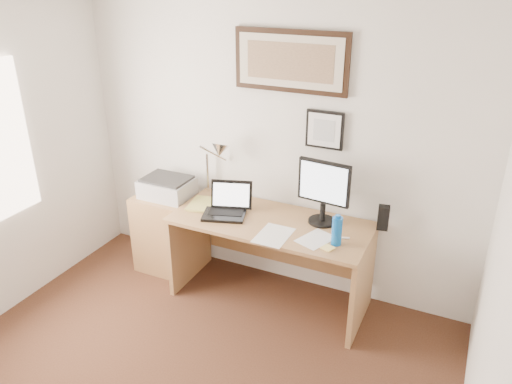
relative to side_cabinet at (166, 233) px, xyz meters
The scene contains 18 objects.
wall_back 1.32m from the side_cabinet, 19.18° to the left, with size 3.50×0.02×2.50m, color silver.
wall_right 3.28m from the side_cabinet, 32.18° to the right, with size 0.02×4.00×2.50m, color silver.
side_cabinet is the anchor object (origin of this frame).
water_bottle 1.73m from the side_cabinet, ahead, with size 0.08×0.08×0.22m, color #0D59B4.
bottle_cap 1.77m from the side_cabinet, ahead, with size 0.04×0.04×0.02m, color #0D59B4.
speaker 1.98m from the side_cabinet, ahead, with size 0.09×0.08×0.19m, color black.
paper_sheet_a 1.27m from the side_cabinet, 12.18° to the right, with size 0.23×0.34×0.00m, color white.
paper_sheet_b 1.56m from the side_cabinet, ahead, with size 0.20×0.28×0.00m, color white.
sticky_pad 1.69m from the side_cabinet, ahead, with size 0.08×0.08×0.01m, color #FFE478.
marker_pen 1.71m from the side_cabinet, ahead, with size 0.02×0.02×0.14m, color white.
book 0.52m from the side_cabinet, ahead, with size 0.21×0.29×0.02m, color tan.
desk 1.08m from the side_cabinet, ahead, with size 1.60×0.70×0.75m.
laptop 0.83m from the side_cabinet, ahead, with size 0.40×0.39×0.26m.
lcd_monitor 1.60m from the side_cabinet, ahead, with size 0.42×0.22×0.52m.
printer 0.46m from the side_cabinet, 39.86° to the left, with size 0.44×0.34×0.18m.
desk_lamp 0.98m from the side_cabinet, 14.38° to the left, with size 0.29×0.27×0.53m.
picture_large 1.93m from the side_cabinet, 15.25° to the left, with size 0.92×0.04×0.47m.
picture_small 1.77m from the side_cabinet, 12.05° to the left, with size 0.30×0.03×0.30m.
Camera 1 is at (1.55, -1.62, 2.61)m, focal length 35.00 mm.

